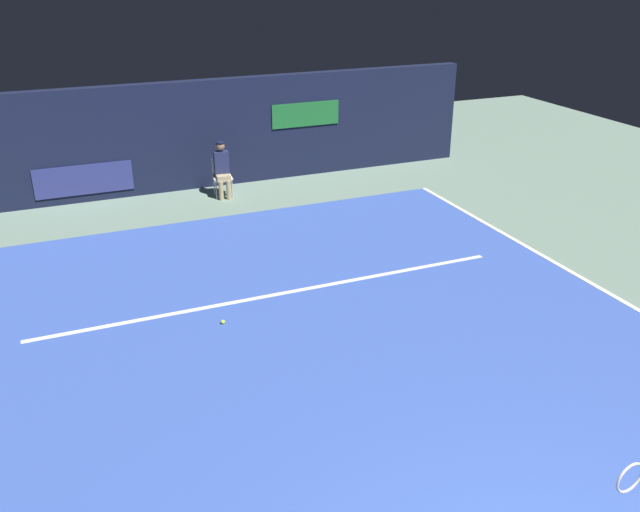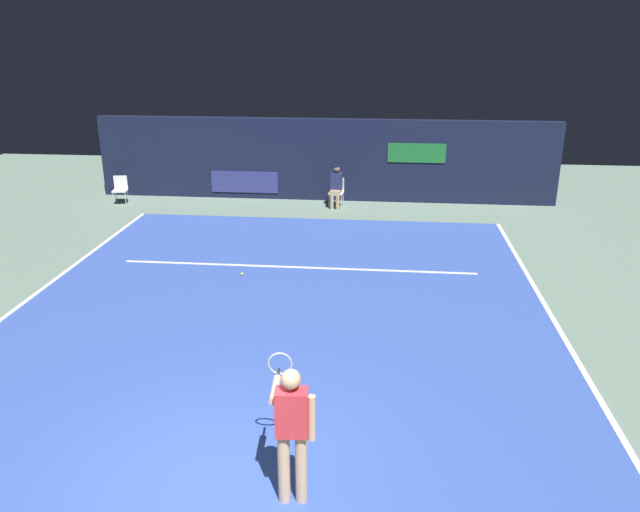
# 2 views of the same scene
# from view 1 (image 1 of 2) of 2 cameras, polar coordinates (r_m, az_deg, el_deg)

# --- Properties ---
(ground_plane) EXTENTS (30.27, 30.27, 0.00)m
(ground_plane) POSITION_cam_1_polar(r_m,az_deg,el_deg) (9.95, 0.81, -8.52)
(ground_plane) COLOR slate
(court_surface) EXTENTS (10.53, 12.36, 0.01)m
(court_surface) POSITION_cam_1_polar(r_m,az_deg,el_deg) (9.95, 0.81, -8.49)
(court_surface) COLOR #3856B2
(court_surface) RESTS_ON ground
(line_sideline_left) EXTENTS (0.10, 12.36, 0.01)m
(line_sideline_left) POSITION_cam_1_polar(r_m,az_deg,el_deg) (12.69, 22.99, -2.90)
(line_sideline_left) COLOR white
(line_sideline_left) RESTS_ON court_surface
(line_service) EXTENTS (8.21, 0.10, 0.01)m
(line_service) POSITION_cam_1_polar(r_m,az_deg,el_deg) (11.69, -3.41, -3.17)
(line_service) COLOR white
(line_service) RESTS_ON court_surface
(back_wall) EXTENTS (14.70, 0.33, 2.60)m
(back_wall) POSITION_cam_1_polar(r_m,az_deg,el_deg) (17.03, -10.79, 9.83)
(back_wall) COLOR #141933
(back_wall) RESTS_ON ground
(line_judge_on_chair) EXTENTS (0.48, 0.56, 1.32)m
(line_judge_on_chair) POSITION_cam_1_polar(r_m,az_deg,el_deg) (16.38, -8.17, 7.22)
(line_judge_on_chair) COLOR white
(line_judge_on_chair) RESTS_ON ground
(tennis_ball) EXTENTS (0.07, 0.07, 0.07)m
(tennis_ball) POSITION_cam_1_polar(r_m,az_deg,el_deg) (10.87, -8.11, -5.47)
(tennis_ball) COLOR #CCE033
(tennis_ball) RESTS_ON court_surface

